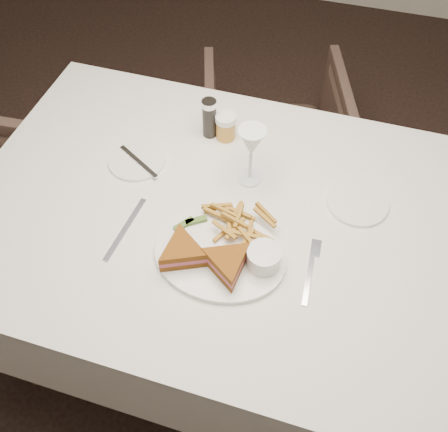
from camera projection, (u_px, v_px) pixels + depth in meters
name	position (u px, v px, depth m)	size (l,w,h in m)	color
ground	(307.00, 365.00, 1.81)	(5.00, 5.00, 0.00)	black
table	(228.00, 285.00, 1.58)	(1.39, 0.92, 0.75)	silver
chair_far	(273.00, 130.00, 2.13)	(0.58, 0.54, 0.59)	#49352D
table_setting	(228.00, 217.00, 1.23)	(0.77, 0.60, 0.18)	white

